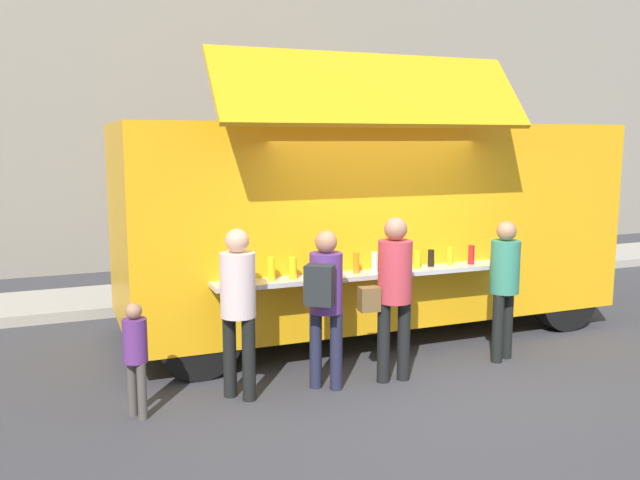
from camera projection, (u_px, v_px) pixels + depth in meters
The scene contains 10 objects.
ground_plane at pixel (413, 384), 6.88m from camera, with size 60.00×60.00×0.00m, color #38383D.
curb_strip at pixel (43, 306), 9.81m from camera, with size 28.00×1.60×0.15m, color #9E998E.
building_behind at pixel (83, 31), 13.06m from camera, with size 32.00×2.40×9.27m, color gray.
food_truck_main at pixel (365, 218), 8.72m from camera, with size 6.31×3.15×3.43m.
trash_bin at pixel (482, 252), 12.35m from camera, with size 0.60×0.60×0.86m, color #2E6535.
customer_front_ordering at pixel (393, 285), 6.83m from camera, with size 0.57×0.35×1.73m.
customer_mid_with_backpack at pixel (325, 294), 6.59m from camera, with size 0.48×0.52×1.63m.
customer_rear_waiting at pixel (238, 298), 6.37m from camera, with size 0.34×0.34×1.68m.
customer_extra_browsing at pixel (505, 278), 7.50m from camera, with size 0.33×0.33×1.61m.
child_near_queue at pixel (135, 350), 5.98m from camera, with size 0.22×0.22×1.08m.
Camera 1 is at (-3.40, -5.71, 2.52)m, focal length 37.23 mm.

